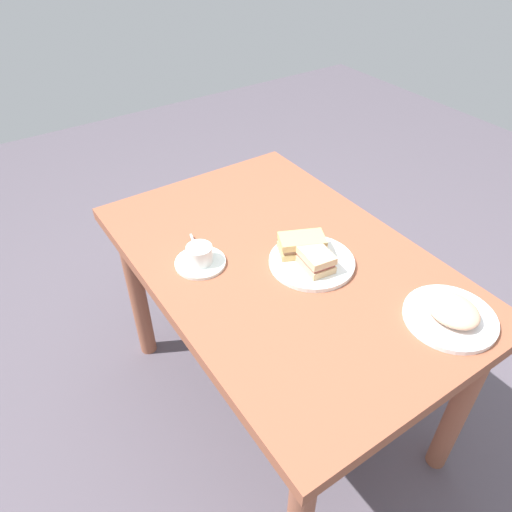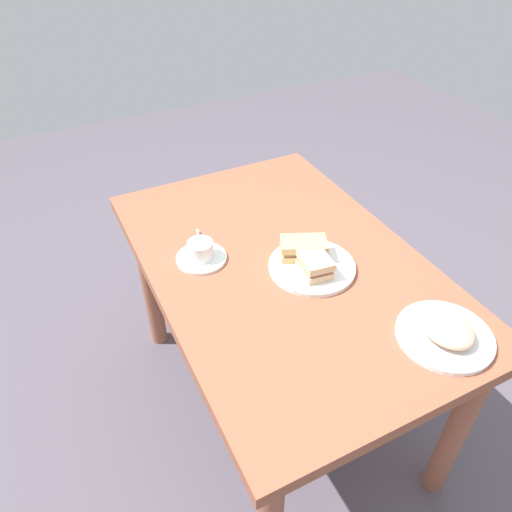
{
  "view_description": "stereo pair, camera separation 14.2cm",
  "coord_description": "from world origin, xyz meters",
  "views": [
    {
      "loc": [
        -0.89,
        0.7,
        1.65
      ],
      "look_at": [
        0.03,
        0.08,
        0.75
      ],
      "focal_mm": 33.83,
      "sensor_mm": 36.0,
      "label": 1
    },
    {
      "loc": [
        -0.96,
        0.58,
        1.65
      ],
      "look_at": [
        0.03,
        0.08,
        0.75
      ],
      "focal_mm": 33.83,
      "sensor_mm": 36.0,
      "label": 2
    }
  ],
  "objects": [
    {
      "name": "ground_plane",
      "position": [
        0.0,
        0.0,
        0.0
      ],
      "size": [
        6.0,
        6.0,
        0.0
      ],
      "primitive_type": "plane",
      "color": "#544C57"
    },
    {
      "name": "side_food_pile",
      "position": [
        -0.44,
        -0.21,
        0.75
      ],
      "size": [
        0.15,
        0.12,
        0.04
      ],
      "primitive_type": "ellipsoid",
      "color": "#E1A987",
      "rests_on": "side_plate"
    },
    {
      "name": "sandwich_back",
      "position": [
        -0.02,
        -0.05,
        0.76
      ],
      "size": [
        0.13,
        0.16,
        0.06
      ],
      "color": "tan",
      "rests_on": "sandwich_plate"
    },
    {
      "name": "coffee_saucer",
      "position": [
        0.12,
        0.22,
        0.72
      ],
      "size": [
        0.15,
        0.15,
        0.01
      ],
      "primitive_type": "cylinder",
      "color": "white",
      "rests_on": "dining_table"
    },
    {
      "name": "coffee_cup",
      "position": [
        0.12,
        0.22,
        0.76
      ],
      "size": [
        0.1,
        0.08,
        0.05
      ],
      "color": "white",
      "rests_on": "coffee_saucer"
    },
    {
      "name": "side_plate",
      "position": [
        -0.44,
        -0.21,
        0.72
      ],
      "size": [
        0.24,
        0.24,
        0.01
      ],
      "primitive_type": "cylinder",
      "color": "white",
      "rests_on": "dining_table"
    },
    {
      "name": "sandwich_front",
      "position": [
        -0.08,
        -0.05,
        0.76
      ],
      "size": [
        0.14,
        0.09,
        0.06
      ],
      "color": "#D6B17E",
      "rests_on": "sandwich_plate"
    },
    {
      "name": "spoon",
      "position": [
        0.19,
        0.2,
        0.73
      ],
      "size": [
        0.1,
        0.04,
        0.01
      ],
      "color": "silver",
      "rests_on": "coffee_saucer"
    },
    {
      "name": "dining_table",
      "position": [
        0.0,
        0.0,
        0.61
      ],
      "size": [
        1.19,
        0.78,
        0.72
      ],
      "color": "brown",
      "rests_on": "ground_plane"
    },
    {
      "name": "sandwich_plate",
      "position": [
        -0.06,
        -0.06,
        0.72
      ],
      "size": [
        0.26,
        0.26,
        0.01
      ],
      "primitive_type": "cylinder",
      "color": "white",
      "rests_on": "dining_table"
    }
  ]
}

